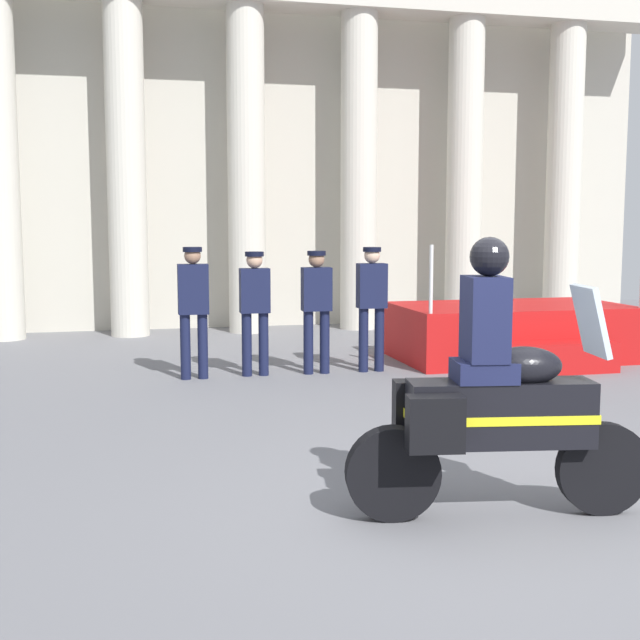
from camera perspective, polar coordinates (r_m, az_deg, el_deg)
ground_plane at (r=5.93m, az=12.97°, el=-13.18°), size 28.00×28.00×0.00m
colonnade_backdrop at (r=15.96m, az=-1.55°, el=12.10°), size 14.14×1.52×6.60m
reviewing_stand at (r=12.46m, az=12.97°, el=-0.90°), size 3.28×2.31×1.70m
officer_in_row_0 at (r=10.72m, az=-8.58°, el=1.23°), size 0.38×0.24×1.68m
officer_in_row_1 at (r=10.87m, az=-4.44°, el=1.16°), size 0.38×0.24×1.61m
officer_in_row_2 at (r=10.98m, az=-0.24°, el=1.25°), size 0.38×0.24×1.62m
officer_in_row_3 at (r=11.17m, az=3.52°, el=1.47°), size 0.38×0.24×1.66m
motorcycle_with_rider at (r=5.77m, az=11.47°, el=-5.49°), size 2.08×0.76×1.90m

